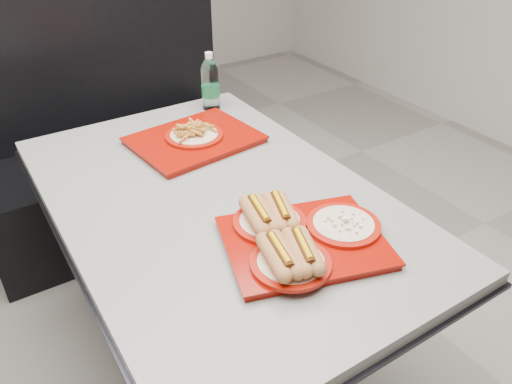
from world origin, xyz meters
TOP-DOWN VIEW (x-y plane):
  - ground at (0.00, 0.00)m, footprint 6.00×6.00m
  - diner_table at (0.00, 0.00)m, footprint 0.92×1.42m
  - booth_bench at (0.00, 1.09)m, footprint 1.30×0.57m
  - tray_near at (0.06, -0.33)m, footprint 0.49×0.43m
  - tray_far at (0.10, 0.34)m, footprint 0.46×0.38m
  - water_bottle at (0.30, 0.59)m, footprint 0.07×0.07m

SIDE VIEW (x-z plane):
  - ground at x=0.00m, z-range 0.00..0.00m
  - booth_bench at x=0.00m, z-range -0.27..1.08m
  - diner_table at x=0.00m, z-range 0.21..0.96m
  - tray_far at x=0.10m, z-range 0.73..0.82m
  - tray_near at x=0.06m, z-range 0.74..0.83m
  - water_bottle at x=0.30m, z-range 0.73..0.97m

